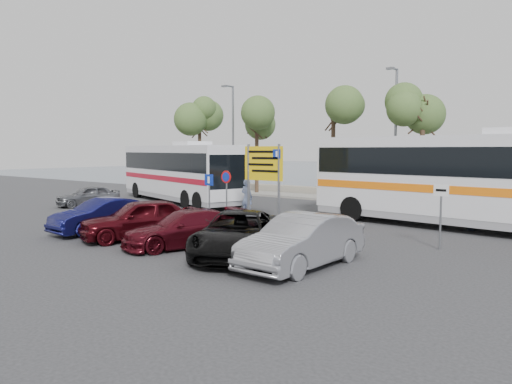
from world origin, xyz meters
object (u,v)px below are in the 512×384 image
Objects in this scene: street_lamp_right at (395,129)px; car_silver_b at (303,241)px; street_lamp_left at (232,133)px; car_red at (141,219)px; direction_sign at (263,169)px; coach_bus_left at (179,174)px; car_blue at (103,216)px; pedestrian_near at (247,197)px; car_maroon at (185,229)px; car_silver_a at (88,196)px; pedestrian_far at (473,211)px; suv_black at (238,234)px; coach_bus_right at (466,183)px.

car_silver_b is at bearing -74.88° from street_lamp_right.
car_red is at bearing -58.57° from street_lamp_left.
coach_bus_left reaches higher than direction_sign.
car_silver_b is (4.60, -17.02, -3.85)m from street_lamp_right.
car_silver_b is (9.60, 0.00, 0.06)m from car_blue.
pedestrian_near is at bearing -113.20° from street_lamp_right.
coach_bus_left is 2.86× the size of car_maroon.
street_lamp_left is 1.91× the size of car_blue.
pedestrian_far is (20.30, 5.00, 0.20)m from car_silver_a.
pedestrian_far reaches higher than car_maroon.
pedestrian_near reaches higher than car_silver_a.
street_lamp_left reaches higher than car_silver_a.
direction_sign is 2.20× the size of pedestrian_far.
car_red reaches higher than car_maroon.
coach_bus_left is 5.69m from car_silver_a.
street_lamp_left is at bearing 147.68° from car_maroon.
coach_bus_left is 15.02m from car_maroon.
street_lamp_left reaches higher than pedestrian_near.
suv_black is (15.20, -17.02, -3.89)m from street_lamp_left.
pedestrian_near reaches higher than pedestrian_far.
street_lamp_right is at bearing 67.80° from suv_black.
street_lamp_right is 1.83× the size of car_maroon.
car_silver_a is 14.49m from car_maroon.
car_silver_b is (6.60, -6.70, -1.68)m from direction_sign.
car_silver_b is (7.20, 0.00, -0.01)m from car_red.
car_silver_b is at bearing 136.89° from pedestrian_near.
direction_sign is 0.99× the size of car_silver_a.
car_maroon is at bearing 114.94° from pedestrian_near.
street_lamp_left reaches higher than car_silver_b.
car_maroon is at bearing 150.44° from suv_black.
direction_sign is 1.95× the size of pedestrian_near.
suv_black is (13.54, -10.00, -1.07)m from coach_bus_left.
street_lamp_right is at bearing 31.75° from coach_bus_left.
coach_bus_left is at bearing 114.00° from suv_black.
direction_sign is 0.29× the size of coach_bus_left.
car_silver_b is (17.60, -17.02, -3.85)m from street_lamp_left.
street_lamp_right is at bearing 131.33° from coach_bus_right.
coach_bus_left reaches higher than pedestrian_far.
direction_sign is 8.09m from suv_black.
street_lamp_left is at bearing 159.89° from coach_bus_right.
car_silver_b is at bearing -45.44° from direction_sign.
pedestrian_far is (0.33, -0.00, -1.13)m from coach_bus_right.
direction_sign reaches higher than car_maroon.
coach_bus_right is (8.17, 3.30, -0.48)m from direction_sign.
street_lamp_right reaches higher than pedestrian_far.
direction_sign is at bearing -19.46° from coach_bus_left.
direction_sign reaches higher than car_blue.
street_lamp_left is 4.35× the size of pedestrian_near.
direction_sign is at bearing 134.63° from car_silver_b.
car_blue is 7.20m from suv_black.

